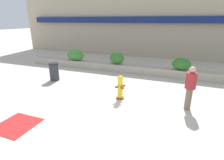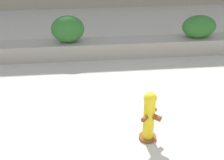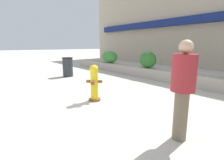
% 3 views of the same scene
% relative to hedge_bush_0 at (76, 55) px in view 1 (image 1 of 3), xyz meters
% --- Properties ---
extents(ground_plane, '(120.00, 120.00, 0.00)m').
position_rel_hedge_bush_0_xyz_m(ground_plane, '(5.43, -6.00, -0.88)').
color(ground_plane, beige).
extents(building_facade, '(30.00, 1.36, 8.00)m').
position_rel_hedge_bush_0_xyz_m(building_facade, '(5.43, 5.98, 3.11)').
color(building_facade, tan).
rests_on(building_facade, ground).
extents(planter_wall_low, '(18.00, 0.70, 0.50)m').
position_rel_hedge_bush_0_xyz_m(planter_wall_low, '(5.43, 0.00, -0.63)').
color(planter_wall_low, '#ADA393').
rests_on(planter_wall_low, ground).
extents(hedge_bush_0, '(1.38, 0.70, 0.76)m').
position_rel_hedge_bush_0_xyz_m(hedge_bush_0, '(0.00, 0.00, 0.00)').
color(hedge_bush_0, '#387F33').
rests_on(hedge_bush_0, planter_wall_low).
extents(hedge_bush_1, '(0.99, 0.59, 0.83)m').
position_rel_hedge_bush_0_xyz_m(hedge_bush_1, '(3.25, 0.00, 0.03)').
color(hedge_bush_1, '#2D6B28').
rests_on(hedge_bush_1, planter_wall_low).
extents(hedge_bush_2, '(1.08, 0.66, 0.71)m').
position_rel_hedge_bush_0_xyz_m(hedge_bush_2, '(7.33, 0.00, -0.02)').
color(hedge_bush_2, '#2D6B28').
rests_on(hedge_bush_2, planter_wall_low).
extents(fire_hydrant, '(0.50, 0.50, 1.08)m').
position_rel_hedge_bush_0_xyz_m(fire_hydrant, '(4.88, -4.18, -0.33)').
color(fire_hydrant, brown).
rests_on(fire_hydrant, ground).
extents(pedestrian, '(0.55, 0.55, 1.73)m').
position_rel_hedge_bush_0_xyz_m(pedestrian, '(7.67, -4.13, 0.11)').
color(pedestrian, brown).
rests_on(pedestrian, ground).
extents(tactile_warning_pad, '(1.26, 1.26, 0.01)m').
position_rel_hedge_bush_0_xyz_m(tactile_warning_pad, '(2.31, -7.41, -0.87)').
color(tactile_warning_pad, '#B22323').
rests_on(tactile_warning_pad, ground).
extents(trash_bin, '(0.55, 0.55, 1.01)m').
position_rel_hedge_bush_0_xyz_m(trash_bin, '(0.50, -3.13, -0.37)').
color(trash_bin, '#2D3338').
rests_on(trash_bin, ground).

